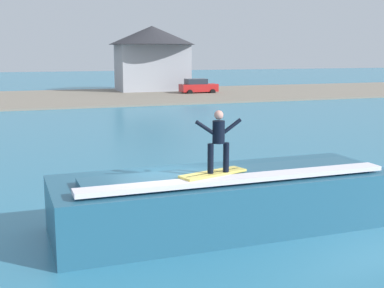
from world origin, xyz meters
TOP-DOWN VIEW (x-y plane):
  - ground_plane at (0.00, 0.00)m, footprint 260.00×260.00m
  - wave_crest at (1.55, -0.66)m, footprint 9.50×3.25m
  - surfboard at (0.97, -1.26)m, footprint 2.00×1.07m
  - surfer at (1.08, -1.34)m, footprint 1.29×0.32m
  - shoreline_bank at (0.00, 43.80)m, footprint 120.00×22.46m
  - car_far_shore at (17.72, 44.19)m, footprint 4.48×2.17m
  - house_gabled_white at (13.69, 49.95)m, footprint 10.90×10.90m
  - tree_tall_bare at (12.81, 51.24)m, footprint 2.75×2.75m

SIDE VIEW (x-z plane):
  - ground_plane at x=0.00m, z-range 0.00..0.00m
  - shoreline_bank at x=0.00m, z-range 0.00..0.17m
  - wave_crest at x=1.55m, z-range -0.05..1.66m
  - car_far_shore at x=17.72m, z-range 0.02..1.88m
  - surfboard at x=0.97m, z-range 1.71..1.77m
  - surfer at x=1.08m, z-range 1.87..3.51m
  - house_gabled_white at x=13.69m, z-range 0.93..9.20m
  - tree_tall_bare at x=12.81m, z-range 1.85..8.49m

